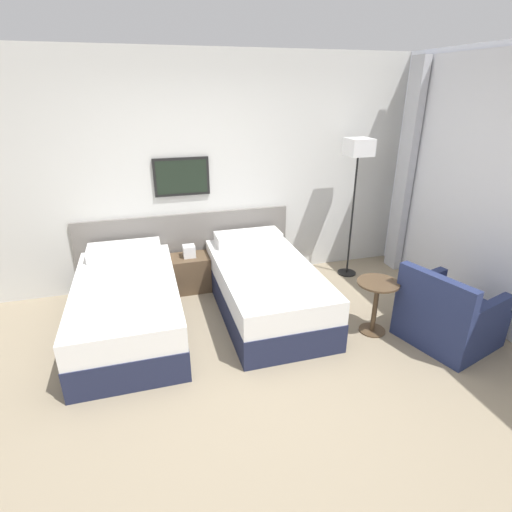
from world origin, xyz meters
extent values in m
plane|color=gray|center=(0.00, 0.00, 0.00)|extent=(16.00, 16.00, 0.00)
cube|color=silver|center=(0.00, 2.04, 1.35)|extent=(10.00, 0.06, 2.70)
cube|color=slate|center=(-0.29, 1.99, 0.44)|extent=(2.59, 0.04, 0.89)
cube|color=black|center=(-0.29, 1.99, 1.34)|extent=(0.64, 0.03, 0.44)
cube|color=black|center=(-0.29, 1.97, 1.34)|extent=(0.58, 0.01, 0.38)
cube|color=#B7BAC1|center=(2.49, 1.66, 1.32)|extent=(0.10, 0.24, 2.64)
cube|color=#1E233D|center=(-1.01, 1.00, 0.15)|extent=(0.99, 1.91, 0.30)
cube|color=white|center=(-1.01, 1.00, 0.42)|extent=(0.98, 1.89, 0.24)
cube|color=white|center=(-1.01, 1.73, 0.60)|extent=(0.79, 0.34, 0.13)
cube|color=#1E233D|center=(0.44, 1.00, 0.15)|extent=(0.99, 1.91, 0.30)
cube|color=white|center=(0.44, 1.00, 0.42)|extent=(0.98, 1.89, 0.24)
cube|color=white|center=(0.44, 1.73, 0.60)|extent=(0.79, 0.34, 0.13)
cube|color=brown|center=(-0.29, 1.75, 0.22)|extent=(0.45, 0.36, 0.43)
cube|color=white|center=(-0.29, 1.75, 0.50)|extent=(0.14, 0.14, 0.14)
cylinder|color=black|center=(1.77, 1.61, 0.01)|extent=(0.24, 0.24, 0.02)
cylinder|color=black|center=(1.77, 1.61, 0.78)|extent=(0.02, 0.02, 1.53)
cube|color=white|center=(1.77, 1.61, 1.65)|extent=(0.28, 0.28, 0.20)
cylinder|color=brown|center=(1.36, 0.31, 0.01)|extent=(0.27, 0.27, 0.01)
cylinder|color=brown|center=(1.36, 0.31, 0.28)|extent=(0.05, 0.05, 0.52)
cylinder|color=brown|center=(1.36, 0.31, 0.55)|extent=(0.41, 0.41, 0.02)
cube|color=navy|center=(1.98, -0.02, 0.19)|extent=(0.92, 0.93, 0.39)
cube|color=navy|center=(1.67, -0.11, 0.58)|extent=(0.31, 0.75, 0.39)
cube|color=navy|center=(2.08, -0.34, 0.48)|extent=(0.63, 0.26, 0.18)
cube|color=navy|center=(1.89, 0.30, 0.48)|extent=(0.63, 0.26, 0.18)
camera|label=1|loc=(-0.74, -2.69, 2.30)|focal=28.00mm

